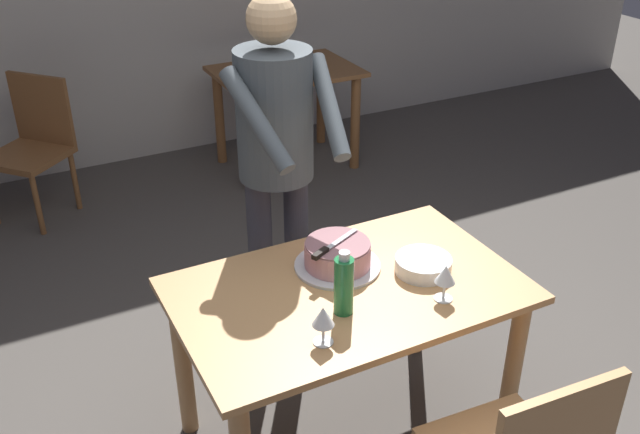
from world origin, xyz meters
TOP-DOWN VIEW (x-y plane):
  - ground_plane at (0.00, 0.00)m, footprint 14.00×14.00m
  - main_dining_table at (0.00, 0.00)m, footprint 1.30×0.81m
  - cake_on_platter at (0.03, 0.14)m, footprint 0.34×0.34m
  - cake_knife at (-0.03, 0.11)m, footprint 0.25×0.13m
  - plate_stack at (0.31, -0.04)m, footprint 0.22×0.22m
  - wine_glass_near at (-0.23, -0.25)m, footprint 0.08×0.08m
  - wine_glass_far at (0.27, -0.22)m, footprint 0.08×0.08m
  - water_bottle at (-0.09, -0.13)m, footprint 0.07×0.07m
  - person_cutting_cake at (-0.01, 0.61)m, footprint 0.47×0.55m
  - background_table at (0.94, 2.60)m, footprint 1.00×0.70m
  - background_chair_0 at (-0.81, 2.66)m, footprint 0.62×0.62m

SIDE VIEW (x-z plane):
  - ground_plane at x=0.00m, z-range 0.00..0.00m
  - background_chair_0 at x=-0.81m, z-range 0.04..0.94m
  - background_table at x=0.94m, z-range 0.21..0.95m
  - main_dining_table at x=0.00m, z-range 0.24..0.99m
  - plate_stack at x=0.31m, z-range 0.75..0.81m
  - cake_on_platter at x=0.03m, z-range 0.75..0.86m
  - wine_glass_near at x=-0.23m, z-range 0.78..0.92m
  - wine_glass_far at x=0.27m, z-range 0.78..0.92m
  - water_bottle at x=-0.09m, z-range 0.74..0.99m
  - cake_knife at x=-0.03m, z-range 0.86..0.88m
  - person_cutting_cake at x=-0.01m, z-range 0.22..1.94m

